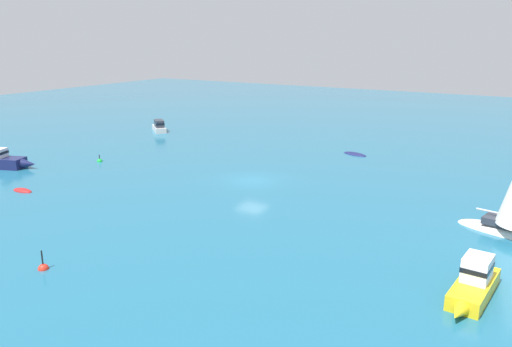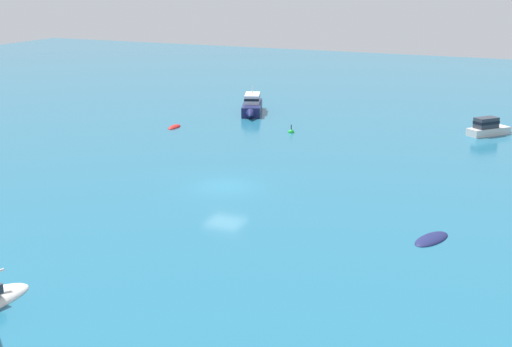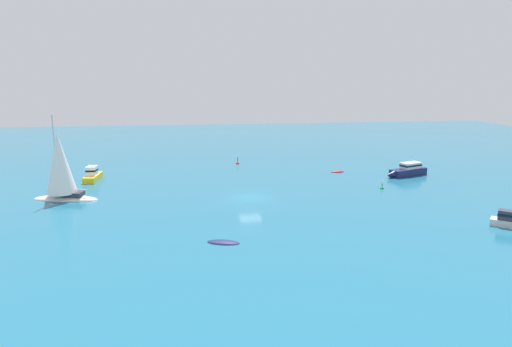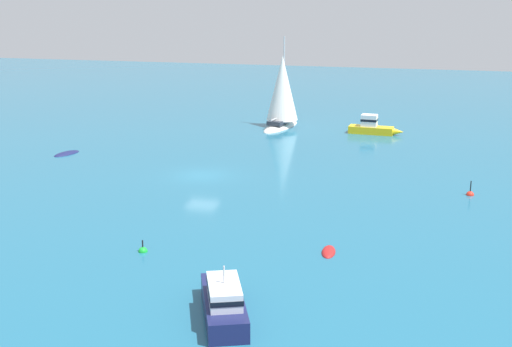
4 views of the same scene
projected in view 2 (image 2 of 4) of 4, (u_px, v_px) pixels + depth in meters
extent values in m
plane|color=#1E607F|center=(225.00, 186.00, 46.38)|extent=(160.00, 160.00, 0.00)
ellipsoid|color=#191E4C|center=(431.00, 240.00, 37.23)|extent=(1.98, 3.03, 0.42)
cube|color=#191E4C|center=(252.00, 108.00, 70.13)|extent=(3.68, 5.85, 0.98)
cone|color=#191E4C|center=(250.00, 115.00, 66.83)|extent=(1.42, 1.66, 0.98)
cube|color=silver|center=(252.00, 98.00, 70.27)|extent=(2.36, 3.18, 0.85)
cube|color=black|center=(252.00, 98.00, 70.26)|extent=(2.41, 3.23, 0.24)
cylinder|color=silver|center=(252.00, 90.00, 70.04)|extent=(0.08, 0.08, 0.81)
ellipsoid|color=#B21E1E|center=(174.00, 128.00, 63.71)|extent=(0.91, 2.00, 0.48)
cube|color=silver|center=(488.00, 131.00, 60.83)|extent=(3.47, 3.78, 0.64)
cone|color=silver|center=(509.00, 129.00, 61.81)|extent=(1.11, 1.15, 0.64)
cube|color=#2D333D|center=(486.00, 123.00, 60.48)|extent=(2.08, 2.20, 0.90)
cube|color=black|center=(486.00, 122.00, 60.46)|extent=(2.14, 2.25, 0.24)
sphere|color=green|center=(291.00, 133.00, 61.76)|extent=(0.54, 0.54, 0.54)
cylinder|color=black|center=(291.00, 127.00, 61.63)|extent=(0.08, 0.08, 0.42)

